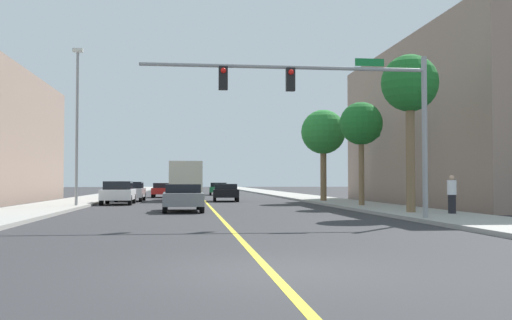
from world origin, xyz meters
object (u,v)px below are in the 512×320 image
object	(u,v)px
palm_far	(323,133)
car_black	(226,192)
car_gray	(183,197)
car_red	(162,190)
pedestrian	(452,194)
traffic_signal_mast	(337,98)
car_silver	(131,191)
street_lamp	(77,119)
palm_near	(410,86)
car_white	(118,192)
palm_mid	(361,125)
delivery_truck	(185,180)
car_green	(218,188)

from	to	relation	value
palm_far	car_black	xyz separation A→B (m)	(-6.55, 3.52, -4.17)
palm_far	car_gray	size ratio (longest dim) A/B	1.39
car_red	car_gray	xyz separation A→B (m)	(1.99, -24.99, 0.02)
pedestrian	traffic_signal_mast	bearing A→B (deg)	-153.77
car_gray	car_silver	distance (m)	15.57
street_lamp	palm_near	bearing A→B (deg)	-29.69
street_lamp	car_white	size ratio (longest dim) A/B	2.13
car_black	car_gray	bearing A→B (deg)	-99.72
palm_mid	car_white	world-z (taller)	palm_mid
car_black	delivery_truck	world-z (taller)	delivery_truck
palm_near	palm_far	distance (m)	15.11
palm_far	car_white	xyz separation A→B (m)	(-13.79, -1.36, -4.08)
car_gray	car_white	world-z (taller)	car_white
car_black	pedestrian	size ratio (longest dim) A/B	2.48
street_lamp	palm_far	distance (m)	16.69
car_silver	car_white	xyz separation A→B (m)	(-0.24, -5.94, 0.02)
palm_near	palm_far	bearing A→B (deg)	91.24
pedestrian	palm_near	bearing A→B (deg)	137.55
traffic_signal_mast	delivery_truck	distance (m)	25.41
car_black	pedestrian	distance (m)	21.47
traffic_signal_mast	car_white	world-z (taller)	traffic_signal_mast
traffic_signal_mast	palm_near	bearing A→B (deg)	42.04
traffic_signal_mast	street_lamp	distance (m)	17.38
palm_mid	car_red	size ratio (longest dim) A/B	1.43
car_red	pedestrian	size ratio (longest dim) A/B	2.54
delivery_truck	street_lamp	bearing A→B (deg)	-118.05
street_lamp	car_silver	distance (m)	11.60
palm_far	car_green	bearing A→B (deg)	104.68
car_gray	car_green	bearing A→B (deg)	82.52
car_black	car_silver	bearing A→B (deg)	174.05
pedestrian	car_green	bearing A→B (deg)	101.92
traffic_signal_mast	palm_mid	world-z (taller)	traffic_signal_mast
car_gray	car_silver	world-z (taller)	car_silver
traffic_signal_mast	car_silver	xyz separation A→B (m)	(-9.55, 23.57, -3.80)
street_lamp	car_red	size ratio (longest dim) A/B	2.15
car_green	delivery_truck	world-z (taller)	delivery_truck
car_white	delivery_truck	distance (m)	8.23
car_green	palm_mid	bearing A→B (deg)	-75.88
traffic_signal_mast	delivery_truck	xyz separation A→B (m)	(-5.54, 24.62, -2.97)
traffic_signal_mast	palm_far	bearing A→B (deg)	78.12
street_lamp	car_red	world-z (taller)	street_lamp
car_green	car_black	bearing A→B (deg)	-89.30
car_silver	car_white	bearing A→B (deg)	87.79
traffic_signal_mast	car_white	size ratio (longest dim) A/B	2.55
palm_near	car_silver	bearing A→B (deg)	125.19
car_red	car_green	bearing A→B (deg)	56.86
car_white	delivery_truck	size ratio (longest dim) A/B	0.59
street_lamp	palm_near	size ratio (longest dim) A/B	1.27
street_lamp	car_red	xyz separation A→B (m)	(3.95, 20.53, -4.30)
palm_near	car_gray	size ratio (longest dim) A/B	1.52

